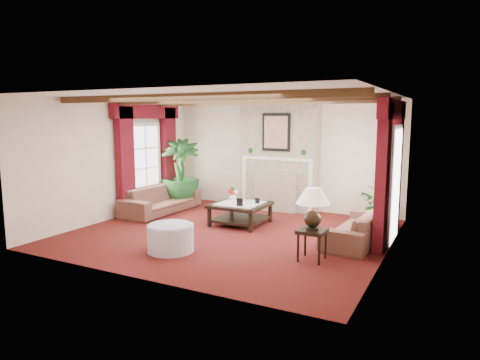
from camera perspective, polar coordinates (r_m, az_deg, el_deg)
The scene contains 23 objects.
floor at distance 8.67m, azimuth -1.30°, elevation -7.09°, with size 6.00×6.00×0.00m, color #400D0B.
ceiling at distance 8.36m, azimuth -1.37°, elevation 11.04°, with size 6.00×6.00×0.00m, color white.
back_wall at distance 10.89m, azimuth 5.66°, elevation 3.27°, with size 6.00×0.02×2.70m, color beige.
left_wall at distance 10.19m, azimuth -16.31°, elevation 2.63°, with size 0.02×5.50×2.70m, color beige.
right_wall at distance 7.45m, azimuth 19.33°, elevation 0.49°, with size 0.02×5.50×2.70m, color beige.
ceiling_beams at distance 8.36m, azimuth -1.37°, elevation 10.63°, with size 6.00×3.00×0.12m, color #332010, non-canonical shape.
fireplace at distance 10.66m, azimuth 5.36°, elevation 10.43°, with size 2.00×0.52×2.70m, color tan, non-canonical shape.
french_door_left at distance 10.87m, azimuth -12.70°, elevation 7.22°, with size 0.10×1.10×2.16m, color white, non-canonical shape.
french_door_right at distance 8.39m, azimuth 20.37°, elevation 6.62°, with size 0.10×1.10×2.16m, color white, non-canonical shape.
curtains_left at distance 10.80m, azimuth -12.32°, elevation 9.46°, with size 0.20×2.40×2.55m, color #4B0A13, non-canonical shape.
curtains_right at distance 8.40m, azimuth 19.77°, elevation 9.52°, with size 0.20×2.40×2.55m, color #4B0A13, non-canonical shape.
sofa_left at distance 10.60m, azimuth -10.48°, elevation -1.98°, with size 0.69×2.22×0.86m, color #3D1020.
sofa_right at distance 8.26m, azimuth 15.41°, elevation -5.34°, with size 0.76×2.06×0.79m, color #3D1020.
potted_palm at distance 11.26m, azimuth -7.93°, elevation -0.99°, with size 1.85×2.00×0.98m, color black.
small_plant at distance 9.62m, azimuth 18.10°, elevation -3.82°, with size 1.17×1.19×0.69m, color black.
coffee_table at distance 9.31m, azimuth 0.06°, elevation -4.53°, with size 1.13×1.13×0.46m, color black, non-canonical shape.
side_table at distance 7.12m, azimuth 9.57°, elevation -8.51°, with size 0.44×0.44×0.52m, color black, non-canonical shape.
ottoman at distance 7.57m, azimuth -9.23°, elevation -7.67°, with size 0.80×0.80×0.47m, color #ABA2B7.
table_lamp at distance 6.97m, azimuth 9.70°, elevation -3.72°, with size 0.55×0.55×0.70m, color black, non-canonical shape.
flower_vase at distance 9.61m, azimuth -0.98°, elevation -2.22°, with size 0.21×0.21×0.17m, color silver.
book at distance 8.91m, azimuth 0.64°, elevation -2.66°, with size 0.20×0.12×0.29m, color black.
photo_frame_a at distance 8.93m, azimuth -0.03°, elevation -3.01°, with size 0.13×0.02×0.18m, color black, non-canonical shape.
photo_frame_b at distance 9.21m, azimuth 2.33°, elevation -2.80°, with size 0.10×0.02×0.13m, color black, non-canonical shape.
Camera 1 is at (4.02, -7.32, 2.31)m, focal length 32.00 mm.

